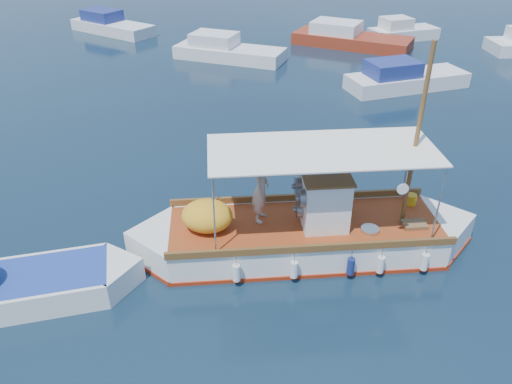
# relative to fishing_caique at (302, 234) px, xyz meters

# --- Properties ---
(ground) EXTENTS (160.00, 160.00, 0.00)m
(ground) POSITION_rel_fishing_caique_xyz_m (-0.22, 0.27, -0.58)
(ground) COLOR black
(ground) RESTS_ON ground
(fishing_caique) EXTENTS (10.32, 4.43, 6.44)m
(fishing_caique) POSITION_rel_fishing_caique_xyz_m (0.00, 0.00, 0.00)
(fishing_caique) COLOR white
(fishing_caique) RESTS_ON ground
(dinghy) EXTENTS (6.40, 3.62, 1.68)m
(dinghy) POSITION_rel_fishing_caique_xyz_m (-7.52, -3.22, -0.22)
(dinghy) COLOR white
(dinghy) RESTS_ON ground
(bg_boat_nw) EXTENTS (7.43, 3.93, 1.80)m
(bg_boat_nw) POSITION_rel_fishing_caique_xyz_m (-5.85, 19.64, -0.08)
(bg_boat_nw) COLOR silver
(bg_boat_nw) RESTS_ON ground
(bg_boat_n) EXTENTS (8.56, 5.26, 1.80)m
(bg_boat_n) POSITION_rel_fishing_caique_xyz_m (2.09, 23.94, -0.08)
(bg_boat_n) COLOR maroon
(bg_boat_n) RESTS_ON ground
(bg_boat_ne) EXTENTS (7.02, 4.92, 1.80)m
(bg_boat_ne) POSITION_rel_fishing_caique_xyz_m (4.85, 15.33, -0.08)
(bg_boat_ne) COLOR silver
(bg_boat_ne) RESTS_ON ground
(bg_boat_far_w) EXTENTS (7.30, 5.22, 1.80)m
(bg_boat_far_w) POSITION_rel_fishing_caique_xyz_m (-16.01, 25.58, -0.08)
(bg_boat_far_w) COLOR silver
(bg_boat_far_w) RESTS_ON ground
(bg_boat_far_n) EXTENTS (5.35, 4.00, 1.80)m
(bg_boat_far_n) POSITION_rel_fishing_caique_xyz_m (6.04, 26.32, -0.08)
(bg_boat_far_n) COLOR silver
(bg_boat_far_n) RESTS_ON ground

